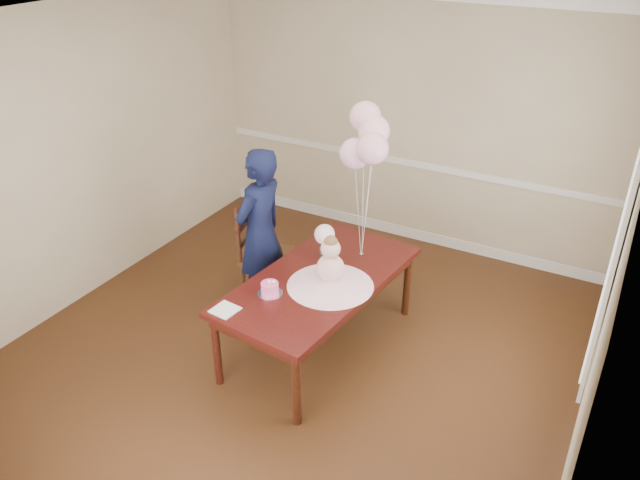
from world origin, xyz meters
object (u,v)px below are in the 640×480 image
at_px(dining_table_top, 319,280).
at_px(woman, 260,233).
at_px(dining_chair_seat, 267,256).
at_px(birthday_cake, 270,288).

bearing_deg(dining_table_top, woman, 167.12).
bearing_deg(dining_chair_seat, birthday_cake, -68.97).
bearing_deg(birthday_cake, dining_chair_seat, 124.98).
xyz_separation_m(birthday_cake, woman, (-0.52, 0.65, 0.05)).
xyz_separation_m(dining_table_top, woman, (-0.74, 0.25, 0.13)).
relative_size(dining_table_top, birthday_cake, 13.33).
relative_size(dining_table_top, woman, 1.16).
height_order(dining_table_top, woman, woman).
distance_m(dining_chair_seat, woman, 0.39).
height_order(birthday_cake, dining_chair_seat, birthday_cake).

